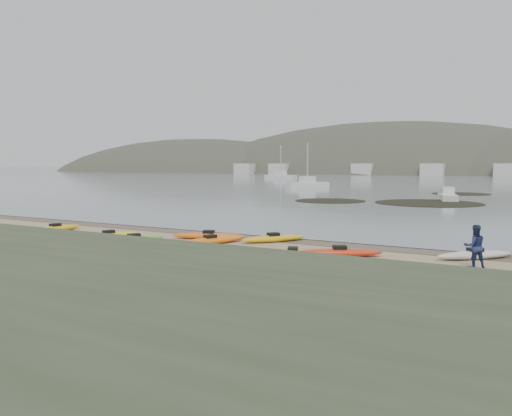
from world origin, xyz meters
The scene contains 8 objects.
ground centered at (0.00, 0.00, 0.00)m, with size 600.00×600.00×0.00m, color tan.
wet_sand centered at (0.00, -0.30, 0.00)m, with size 60.00×60.00×0.00m, color brown.
water centered at (0.00, 300.00, 0.01)m, with size 1200.00×1200.00×0.00m, color slate.
kayaks centered at (0.02, -3.31, 0.17)m, with size 23.67×6.72×0.34m.
person_east centered at (11.03, -3.23, 0.80)m, with size 0.78×0.61×1.61m, color navy.
kelp_mats centered at (1.84, 31.03, 0.03)m, with size 18.12×26.55×0.04m.
moored_boats centered at (5.03, 85.33, 0.54)m, with size 99.24×91.17×1.17m.
far_town centered at (6.00, 145.00, 2.00)m, with size 199.00×5.00×4.00m.
Camera 1 is at (12.82, -23.04, 3.83)m, focal length 35.00 mm.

